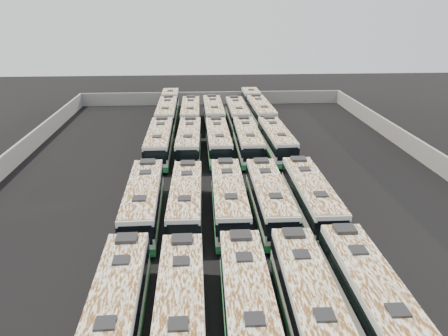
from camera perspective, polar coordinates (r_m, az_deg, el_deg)
ground at (r=42.35m, az=0.15°, el=-2.29°), size 140.00×140.00×0.00m
perimeter_wall at (r=41.93m, az=0.15°, el=-0.91°), size 45.20×73.20×2.20m
bus_front_far_left at (r=24.27m, az=-13.87°, el=-17.76°), size 2.70×11.82×3.32m
bus_front_left at (r=23.71m, az=-5.67°, el=-18.27°), size 2.53×11.69×3.29m
bus_front_center at (r=23.87m, az=3.17°, el=-17.80°), size 2.67×11.88×3.34m
bus_front_right at (r=24.47m, az=11.14°, el=-17.11°), size 2.79×11.92×3.34m
bus_front_far_right at (r=25.52m, az=18.82°, el=-16.06°), size 2.57×12.11×3.41m
bus_midfront_far_left at (r=35.47m, az=-10.45°, el=-4.32°), size 2.84×12.19×3.42m
bus_midfront_left at (r=35.22m, az=-4.97°, el=-4.35°), size 2.67×11.71×3.29m
bus_midfront_center at (r=35.30m, az=0.62°, el=-4.14°), size 2.64×11.96×3.36m
bus_midfront_right at (r=35.58m, az=5.95°, el=-4.05°), size 2.54×11.93×3.36m
bus_midfront_far_right at (r=36.27m, az=11.28°, el=-3.81°), size 2.61×12.13×3.42m
bus_midback_far_left at (r=50.17m, az=-8.43°, el=3.33°), size 2.61×12.16×3.43m
bus_midback_left at (r=50.01m, az=-4.58°, el=3.41°), size 2.84×12.08×3.39m
bus_midback_center at (r=50.20m, az=-0.76°, el=3.50°), size 2.59×11.77×3.31m
bus_midback_right at (r=50.41m, az=3.10°, el=3.57°), size 2.60×11.90×3.35m
bus_midback_far_right at (r=50.98m, az=6.86°, el=3.62°), size 2.77×11.79×3.31m
bus_back_far_left at (r=66.27m, az=-7.31°, el=7.65°), size 2.60×18.88×3.42m
bus_back_left at (r=62.87m, az=-4.38°, el=7.03°), size 2.64×12.05×3.39m
bus_back_center at (r=63.13m, az=-1.37°, el=7.17°), size 2.75×12.25×3.44m
bus_back_right at (r=63.21m, az=1.73°, el=7.10°), size 2.58×11.67×3.28m
bus_back_far_right at (r=66.84m, az=4.38°, el=7.87°), size 2.99×18.91×3.42m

